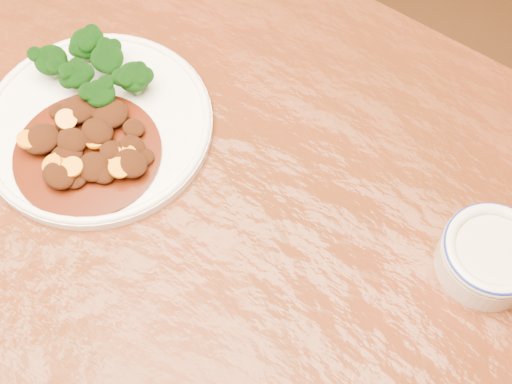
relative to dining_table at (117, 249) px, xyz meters
The scene contains 5 objects.
dining_table is the anchor object (origin of this frame).
dinner_plate 0.15m from the dining_table, 138.70° to the left, with size 0.27×0.27×0.02m.
broccoli_florets 0.22m from the dining_table, 137.40° to the left, with size 0.13×0.08×0.05m.
mince_stew 0.13m from the dining_table, 144.95° to the left, with size 0.17×0.17×0.03m.
dip_bowl 0.42m from the dining_table, 31.16° to the left, with size 0.11×0.11×0.05m.
Camera 1 is at (0.35, -0.17, 1.44)m, focal length 50.00 mm.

